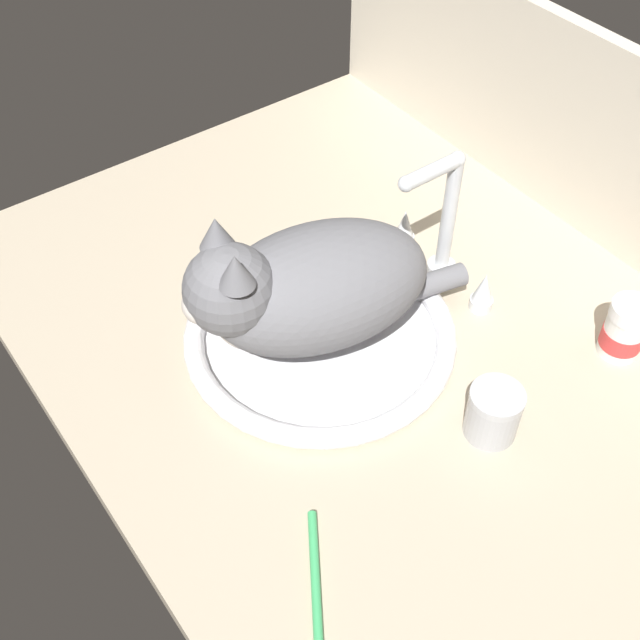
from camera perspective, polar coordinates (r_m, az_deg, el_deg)
name	(u,v)px	position (r cm, az deg, el deg)	size (l,w,h in cm)	color
countertop	(358,336)	(109.27, 2.72, -1.15)	(105.49, 78.85, 3.00)	#B7A88E
backsplash_wall	(584,143)	(123.59, 18.25, 11.85)	(105.49, 2.40, 32.16)	beige
sink_basin	(320,334)	(105.71, 0.00, -1.03)	(35.98, 35.98, 2.73)	white
faucet	(442,233)	(110.74, 8.68, 6.17)	(19.60, 11.51, 21.11)	silver
cat	(302,288)	(98.18, -1.28, 2.28)	(23.70, 38.34, 19.43)	slate
pill_bottle	(625,330)	(109.70, 20.84, -0.70)	(5.53, 5.53, 8.45)	white
metal_jar	(493,413)	(96.89, 12.23, -6.47)	(6.50, 6.50, 7.12)	#B2B5BA
toothbrush	(316,599)	(86.58, -0.25, -19.24)	(16.41, 11.33, 1.70)	#3FB266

